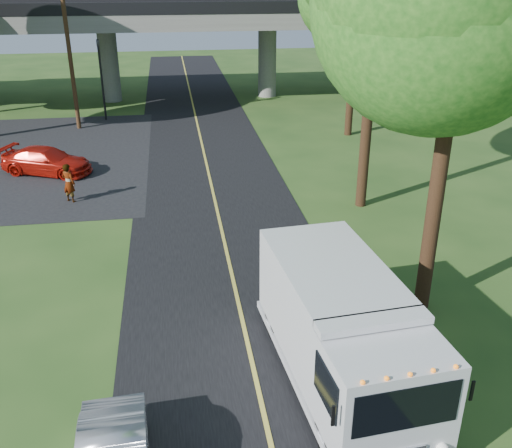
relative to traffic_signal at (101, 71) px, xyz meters
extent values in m
plane|color=#264719|center=(6.00, -26.00, -3.20)|extent=(120.00, 120.00, 0.00)
cube|color=black|center=(6.00, -16.00, -3.19)|extent=(7.00, 90.00, 0.02)
cube|color=gold|center=(6.00, -16.00, -3.17)|extent=(0.12, 90.00, 0.01)
cube|color=slate|center=(6.00, 6.00, 2.80)|extent=(50.00, 9.00, 1.20)
cube|color=black|center=(6.00, 1.60, 3.70)|extent=(50.00, 0.25, 0.80)
cube|color=black|center=(6.00, 10.40, 3.70)|extent=(50.00, 0.25, 0.80)
cube|color=slate|center=(31.00, 6.00, -0.20)|extent=(4.00, 10.00, 6.00)
cylinder|color=slate|center=(0.00, 6.00, -0.50)|extent=(1.40, 1.40, 5.40)
cylinder|color=slate|center=(12.00, 6.00, -0.50)|extent=(1.40, 1.40, 5.40)
cylinder|color=slate|center=(24.00, 6.00, -0.50)|extent=(1.40, 1.40, 5.40)
cylinder|color=black|center=(0.00, 0.00, -0.60)|extent=(0.14, 0.14, 5.20)
imported|color=black|center=(0.00, 0.00, 1.40)|extent=(0.18, 0.22, 1.10)
cylinder|color=#472D19|center=(-1.50, -2.00, 1.30)|extent=(0.26, 0.26, 9.00)
cylinder|color=#382314|center=(11.50, -25.00, 0.30)|extent=(0.44, 0.44, 7.00)
sphere|color=#1D5817|center=(11.50, -25.00, 5.50)|extent=(6.12, 6.12, 6.12)
cylinder|color=#382314|center=(12.20, -17.00, 0.65)|extent=(0.44, 0.44, 7.70)
cylinder|color=#382314|center=(15.00, -6.00, 0.13)|extent=(0.44, 0.44, 6.65)
cube|color=silver|center=(7.95, -27.09, -1.48)|extent=(2.85, 4.72, 2.31)
cube|color=silver|center=(8.22, -30.27, -1.58)|extent=(2.62, 2.06, 2.11)
cube|color=black|center=(8.30, -31.17, -1.25)|extent=(2.16, 0.27, 0.98)
cube|color=silver|center=(7.98, -27.50, -2.89)|extent=(2.98, 6.16, 0.19)
cylinder|color=black|center=(7.16, -30.15, -2.74)|extent=(0.37, 0.95, 0.93)
cylinder|color=black|center=(9.25, -29.97, -2.74)|extent=(0.37, 0.95, 0.93)
cylinder|color=black|center=(6.79, -25.85, -2.74)|extent=(0.37, 0.95, 0.93)
cylinder|color=black|center=(8.88, -25.67, -2.74)|extent=(0.37, 0.95, 0.93)
imported|color=#AA140A|center=(-1.91, -10.68, -2.55)|extent=(4.84, 3.34, 1.30)
imported|color=gray|center=(-0.25, -14.71, -2.33)|extent=(0.76, 0.70, 1.74)
camera|label=1|loc=(4.29, -38.89, 6.26)|focal=40.00mm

